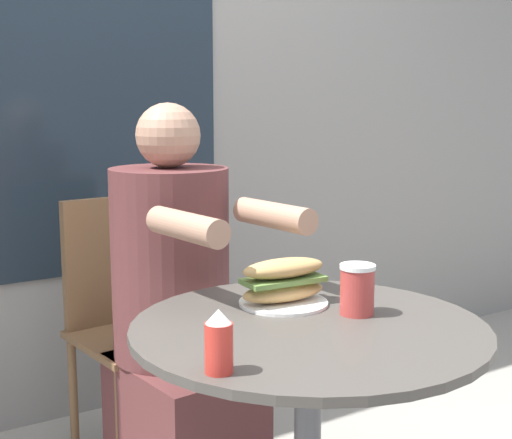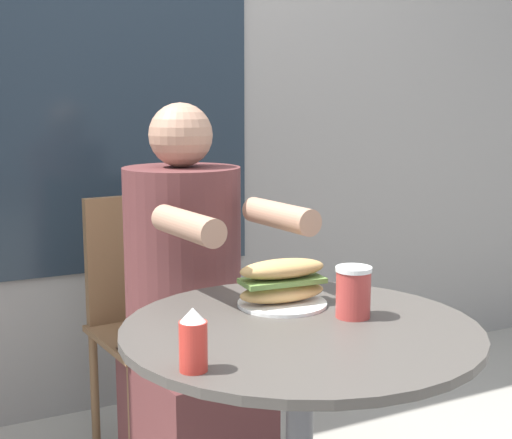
{
  "view_description": "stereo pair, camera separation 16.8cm",
  "coord_description": "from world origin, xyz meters",
  "px_view_note": "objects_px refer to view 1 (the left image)",
  "views": [
    {
      "loc": [
        -0.9,
        -1.18,
        1.18
      ],
      "look_at": [
        0.0,
        0.21,
        0.9
      ],
      "focal_mm": 50.0,
      "sensor_mm": 36.0,
      "label": 1
    },
    {
      "loc": [
        -0.75,
        -1.27,
        1.18
      ],
      "look_at": [
        0.0,
        0.21,
        0.9
      ],
      "focal_mm": 50.0,
      "sensor_mm": 36.0,
      "label": 2
    }
  ],
  "objects_px": {
    "sandwich_on_plate": "(283,284)",
    "drink_cup": "(356,289)",
    "cafe_table": "(308,403)",
    "diner_chair": "(127,306)",
    "condiment_bottle": "(219,342)",
    "seated_diner": "(178,338)"
  },
  "relations": [
    {
      "from": "sandwich_on_plate",
      "to": "drink_cup",
      "type": "distance_m",
      "value": 0.18
    },
    {
      "from": "drink_cup",
      "to": "cafe_table",
      "type": "bearing_deg",
      "value": -177.89
    },
    {
      "from": "diner_chair",
      "to": "sandwich_on_plate",
      "type": "bearing_deg",
      "value": 91.21
    },
    {
      "from": "cafe_table",
      "to": "condiment_bottle",
      "type": "xyz_separation_m",
      "value": [
        -0.3,
        -0.14,
        0.24
      ]
    },
    {
      "from": "cafe_table",
      "to": "sandwich_on_plate",
      "type": "distance_m",
      "value": 0.28
    },
    {
      "from": "sandwich_on_plate",
      "to": "condiment_bottle",
      "type": "distance_m",
      "value": 0.45
    },
    {
      "from": "cafe_table",
      "to": "diner_chair",
      "type": "height_order",
      "value": "diner_chair"
    },
    {
      "from": "drink_cup",
      "to": "condiment_bottle",
      "type": "xyz_separation_m",
      "value": [
        -0.44,
        -0.14,
        -0.0
      ]
    },
    {
      "from": "diner_chair",
      "to": "seated_diner",
      "type": "relative_size",
      "value": 0.74
    },
    {
      "from": "seated_diner",
      "to": "condiment_bottle",
      "type": "distance_m",
      "value": 0.8
    },
    {
      "from": "cafe_table",
      "to": "diner_chair",
      "type": "distance_m",
      "value": 0.92
    },
    {
      "from": "condiment_bottle",
      "to": "sandwich_on_plate",
      "type": "bearing_deg",
      "value": 40.3
    },
    {
      "from": "seated_diner",
      "to": "drink_cup",
      "type": "height_order",
      "value": "seated_diner"
    },
    {
      "from": "diner_chair",
      "to": "drink_cup",
      "type": "xyz_separation_m",
      "value": [
        0.18,
        -0.91,
        0.24
      ]
    },
    {
      "from": "drink_cup",
      "to": "condiment_bottle",
      "type": "distance_m",
      "value": 0.46
    },
    {
      "from": "sandwich_on_plate",
      "to": "condiment_bottle",
      "type": "xyz_separation_m",
      "value": [
        -0.34,
        -0.29,
        0.01
      ]
    },
    {
      "from": "diner_chair",
      "to": "sandwich_on_plate",
      "type": "relative_size",
      "value": 3.96
    },
    {
      "from": "cafe_table",
      "to": "seated_diner",
      "type": "bearing_deg",
      "value": 93.23
    },
    {
      "from": "drink_cup",
      "to": "sandwich_on_plate",
      "type": "bearing_deg",
      "value": 122.36
    },
    {
      "from": "cafe_table",
      "to": "condiment_bottle",
      "type": "height_order",
      "value": "condiment_bottle"
    },
    {
      "from": "diner_chair",
      "to": "condiment_bottle",
      "type": "distance_m",
      "value": 1.11
    },
    {
      "from": "diner_chair",
      "to": "drink_cup",
      "type": "height_order",
      "value": "diner_chair"
    }
  ]
}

